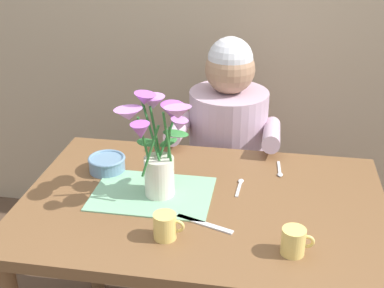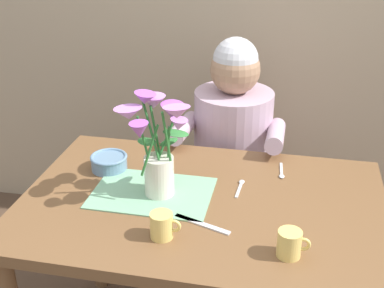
{
  "view_description": "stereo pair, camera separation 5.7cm",
  "coord_description": "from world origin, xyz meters",
  "px_view_note": "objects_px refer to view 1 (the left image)",
  "views": [
    {
      "loc": [
        0.2,
        -1.42,
        1.64
      ],
      "look_at": [
        -0.04,
        0.05,
        0.92
      ],
      "focal_mm": 47.62,
      "sensor_mm": 36.0,
      "label": 1
    },
    {
      "loc": [
        0.26,
        -1.41,
        1.64
      ],
      "look_at": [
        -0.04,
        0.05,
        0.92
      ],
      "focal_mm": 47.62,
      "sensor_mm": 36.0,
      "label": 2
    }
  ],
  "objects_px": {
    "ceramic_bowl": "(107,163)",
    "tea_cup": "(165,226)",
    "ceramic_mug": "(294,241)",
    "dinner_knife": "(205,224)",
    "flower_vase": "(158,143)",
    "seated_person": "(227,162)"
  },
  "relations": [
    {
      "from": "ceramic_bowl",
      "to": "tea_cup",
      "type": "distance_m",
      "value": 0.47
    },
    {
      "from": "ceramic_bowl",
      "to": "ceramic_mug",
      "type": "bearing_deg",
      "value": -29.42
    },
    {
      "from": "ceramic_bowl",
      "to": "dinner_knife",
      "type": "relative_size",
      "value": 0.72
    },
    {
      "from": "flower_vase",
      "to": "dinner_knife",
      "type": "distance_m",
      "value": 0.3
    },
    {
      "from": "dinner_knife",
      "to": "ceramic_mug",
      "type": "distance_m",
      "value": 0.28
    },
    {
      "from": "dinner_knife",
      "to": "flower_vase",
      "type": "bearing_deg",
      "value": 160.06
    },
    {
      "from": "tea_cup",
      "to": "ceramic_mug",
      "type": "relative_size",
      "value": 1.0
    },
    {
      "from": "seated_person",
      "to": "tea_cup",
      "type": "bearing_deg",
      "value": -93.07
    },
    {
      "from": "ceramic_bowl",
      "to": "tea_cup",
      "type": "xyz_separation_m",
      "value": [
        0.3,
        -0.36,
        0.01
      ]
    },
    {
      "from": "ceramic_mug",
      "to": "tea_cup",
      "type": "bearing_deg",
      "value": 178.2
    },
    {
      "from": "flower_vase",
      "to": "dinner_knife",
      "type": "bearing_deg",
      "value": -39.14
    },
    {
      "from": "ceramic_bowl",
      "to": "dinner_knife",
      "type": "height_order",
      "value": "ceramic_bowl"
    },
    {
      "from": "flower_vase",
      "to": "dinner_knife",
      "type": "height_order",
      "value": "flower_vase"
    },
    {
      "from": "tea_cup",
      "to": "seated_person",
      "type": "bearing_deg",
      "value": 83.39
    },
    {
      "from": "flower_vase",
      "to": "ceramic_mug",
      "type": "distance_m",
      "value": 0.52
    },
    {
      "from": "dinner_knife",
      "to": "tea_cup",
      "type": "bearing_deg",
      "value": -121.68
    },
    {
      "from": "flower_vase",
      "to": "tea_cup",
      "type": "relative_size",
      "value": 3.85
    },
    {
      "from": "flower_vase",
      "to": "ceramic_bowl",
      "type": "xyz_separation_m",
      "value": [
        -0.23,
        0.14,
        -0.17
      ]
    },
    {
      "from": "dinner_knife",
      "to": "ceramic_bowl",
      "type": "bearing_deg",
      "value": 164.27
    },
    {
      "from": "flower_vase",
      "to": "ceramic_mug",
      "type": "height_order",
      "value": "flower_vase"
    },
    {
      "from": "seated_person",
      "to": "ceramic_mug",
      "type": "relative_size",
      "value": 12.2
    },
    {
      "from": "flower_vase",
      "to": "dinner_knife",
      "type": "xyz_separation_m",
      "value": [
        0.17,
        -0.14,
        -0.2
      ]
    }
  ]
}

